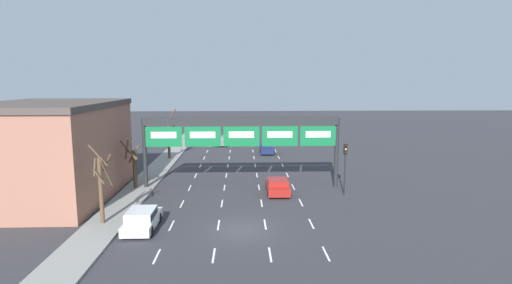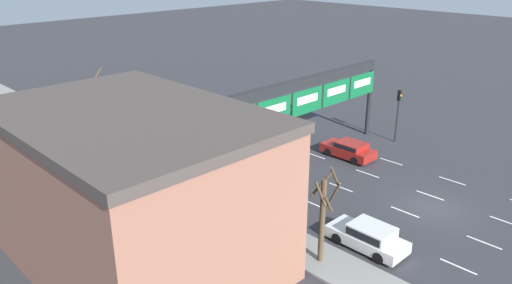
{
  "view_description": "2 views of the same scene",
  "coord_description": "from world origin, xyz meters",
  "px_view_note": "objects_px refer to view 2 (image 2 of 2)",
  "views": [
    {
      "loc": [
        0.01,
        -26.06,
        10.06
      ],
      "look_at": [
        1.37,
        11.01,
        4.39
      ],
      "focal_mm": 28.0,
      "sensor_mm": 36.0,
      "label": 1
    },
    {
      "loc": [
        -28.02,
        -12.33,
        15.39
      ],
      "look_at": [
        -2.49,
        13.64,
        1.56
      ],
      "focal_mm": 35.0,
      "sensor_mm": 36.0,
      "label": 2
    }
  ],
  "objects_px": {
    "car_white": "(369,236)",
    "car_red": "(349,149)",
    "tree_bare_closest": "(324,213)",
    "car_navy": "(195,98)",
    "tree_bare_third": "(201,170)",
    "sign_gantry": "(305,93)",
    "car_grey": "(103,97)",
    "traffic_light_near_gantry": "(399,105)",
    "tree_bare_second": "(99,108)"
  },
  "relations": [
    {
      "from": "car_white",
      "to": "car_red",
      "type": "distance_m",
      "value": 13.19
    },
    {
      "from": "tree_bare_closest",
      "to": "car_navy",
      "type": "bearing_deg",
      "value": 64.46
    },
    {
      "from": "car_navy",
      "to": "tree_bare_third",
      "type": "height_order",
      "value": "tree_bare_third"
    },
    {
      "from": "sign_gantry",
      "to": "car_red",
      "type": "height_order",
      "value": "sign_gantry"
    },
    {
      "from": "sign_gantry",
      "to": "car_red",
      "type": "distance_m",
      "value": 6.18
    },
    {
      "from": "car_grey",
      "to": "tree_bare_third",
      "type": "distance_m",
      "value": 26.85
    },
    {
      "from": "traffic_light_near_gantry",
      "to": "tree_bare_second",
      "type": "xyz_separation_m",
      "value": [
        -18.5,
        17.34,
        -0.08
      ]
    },
    {
      "from": "car_grey",
      "to": "tree_bare_third",
      "type": "bearing_deg",
      "value": -105.15
    },
    {
      "from": "sign_gantry",
      "to": "car_red",
      "type": "bearing_deg",
      "value": -32.9
    },
    {
      "from": "car_red",
      "to": "tree_bare_third",
      "type": "relative_size",
      "value": 0.93
    },
    {
      "from": "sign_gantry",
      "to": "tree_bare_closest",
      "type": "bearing_deg",
      "value": -135.28
    },
    {
      "from": "car_white",
      "to": "tree_bare_closest",
      "type": "height_order",
      "value": "tree_bare_closest"
    },
    {
      "from": "car_white",
      "to": "tree_bare_second",
      "type": "bearing_deg",
      "value": 95.72
    },
    {
      "from": "tree_bare_second",
      "to": "tree_bare_third",
      "type": "bearing_deg",
      "value": -93.0
    },
    {
      "from": "sign_gantry",
      "to": "car_navy",
      "type": "xyz_separation_m",
      "value": [
        3.55,
        18.21,
        -4.73
      ]
    },
    {
      "from": "car_grey",
      "to": "traffic_light_near_gantry",
      "type": "height_order",
      "value": "traffic_light_near_gantry"
    },
    {
      "from": "car_navy",
      "to": "tree_bare_third",
      "type": "distance_m",
      "value": 22.92
    },
    {
      "from": "car_navy",
      "to": "tree_bare_second",
      "type": "relative_size",
      "value": 0.68
    },
    {
      "from": "car_navy",
      "to": "traffic_light_near_gantry",
      "type": "height_order",
      "value": "traffic_light_near_gantry"
    },
    {
      "from": "car_grey",
      "to": "car_white",
      "type": "height_order",
      "value": "car_grey"
    },
    {
      "from": "car_white",
      "to": "tree_bare_second",
      "type": "distance_m",
      "value": 25.42
    },
    {
      "from": "sign_gantry",
      "to": "car_white",
      "type": "xyz_separation_m",
      "value": [
        -6.83,
        -10.62,
        -4.77
      ]
    },
    {
      "from": "tree_bare_second",
      "to": "tree_bare_third",
      "type": "relative_size",
      "value": 1.39
    },
    {
      "from": "traffic_light_near_gantry",
      "to": "car_red",
      "type": "bearing_deg",
      "value": 173.42
    },
    {
      "from": "car_red",
      "to": "tree_bare_third",
      "type": "height_order",
      "value": "tree_bare_third"
    },
    {
      "from": "traffic_light_near_gantry",
      "to": "car_grey",
      "type": "bearing_deg",
      "value": 113.27
    },
    {
      "from": "sign_gantry",
      "to": "car_white",
      "type": "relative_size",
      "value": 4.13
    },
    {
      "from": "traffic_light_near_gantry",
      "to": "tree_bare_third",
      "type": "bearing_deg",
      "value": 172.12
    },
    {
      "from": "car_red",
      "to": "tree_bare_closest",
      "type": "bearing_deg",
      "value": -149.8
    },
    {
      "from": "car_red",
      "to": "tree_bare_second",
      "type": "xyz_separation_m",
      "value": [
        -12.59,
        16.65,
        2.49
      ]
    },
    {
      "from": "sign_gantry",
      "to": "car_white",
      "type": "height_order",
      "value": "sign_gantry"
    },
    {
      "from": "sign_gantry",
      "to": "tree_bare_third",
      "type": "xyz_separation_m",
      "value": [
        -10.12,
        -0.12,
        -3.1
      ]
    },
    {
      "from": "car_grey",
      "to": "tree_bare_closest",
      "type": "relative_size",
      "value": 0.84
    },
    {
      "from": "car_grey",
      "to": "car_white",
      "type": "relative_size",
      "value": 1.07
    },
    {
      "from": "sign_gantry",
      "to": "car_white",
      "type": "bearing_deg",
      "value": -122.73
    },
    {
      "from": "sign_gantry",
      "to": "car_grey",
      "type": "height_order",
      "value": "sign_gantry"
    },
    {
      "from": "car_grey",
      "to": "tree_bare_second",
      "type": "xyz_separation_m",
      "value": [
        -6.24,
        -11.2,
        2.43
      ]
    },
    {
      "from": "car_red",
      "to": "tree_bare_third",
      "type": "distance_m",
      "value": 13.62
    },
    {
      "from": "traffic_light_near_gantry",
      "to": "tree_bare_third",
      "type": "relative_size",
      "value": 1.0
    },
    {
      "from": "car_red",
      "to": "car_grey",
      "type": "bearing_deg",
      "value": 102.86
    },
    {
      "from": "tree_bare_third",
      "to": "tree_bare_second",
      "type": "bearing_deg",
      "value": 87.0
    },
    {
      "from": "tree_bare_third",
      "to": "car_navy",
      "type": "bearing_deg",
      "value": 53.29
    },
    {
      "from": "car_red",
      "to": "traffic_light_near_gantry",
      "type": "bearing_deg",
      "value": -6.58
    },
    {
      "from": "car_grey",
      "to": "sign_gantry",
      "type": "bearing_deg",
      "value": -83.11
    },
    {
      "from": "car_red",
      "to": "tree_bare_second",
      "type": "relative_size",
      "value": 0.67
    },
    {
      "from": "car_grey",
      "to": "car_red",
      "type": "relative_size",
      "value": 1.12
    },
    {
      "from": "sign_gantry",
      "to": "car_red",
      "type": "xyz_separation_m",
      "value": [
        3.25,
        -2.1,
        -4.82
      ]
    },
    {
      "from": "car_navy",
      "to": "traffic_light_near_gantry",
      "type": "distance_m",
      "value": 21.87
    },
    {
      "from": "tree_bare_third",
      "to": "car_white",
      "type": "bearing_deg",
      "value": -72.6
    },
    {
      "from": "car_white",
      "to": "tree_bare_second",
      "type": "relative_size",
      "value": 0.7
    }
  ]
}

